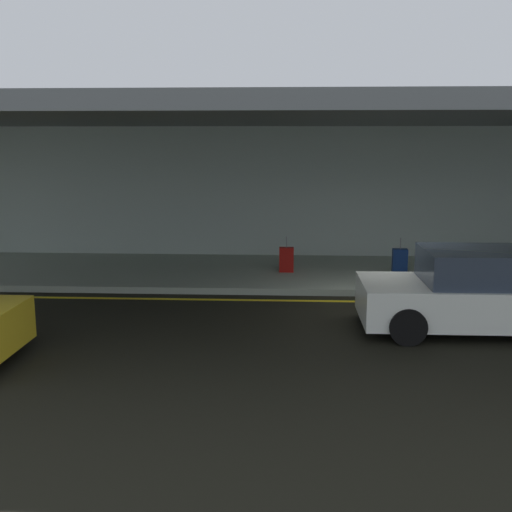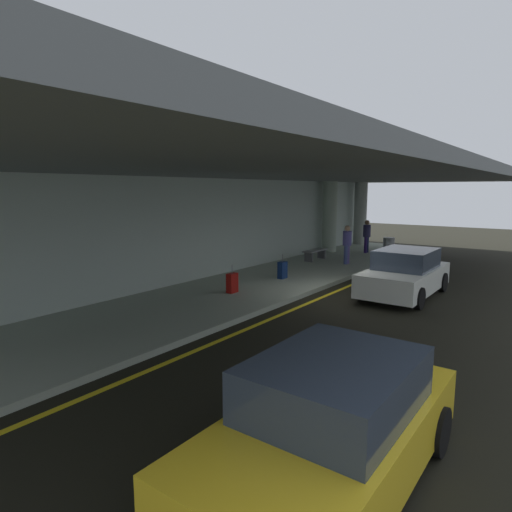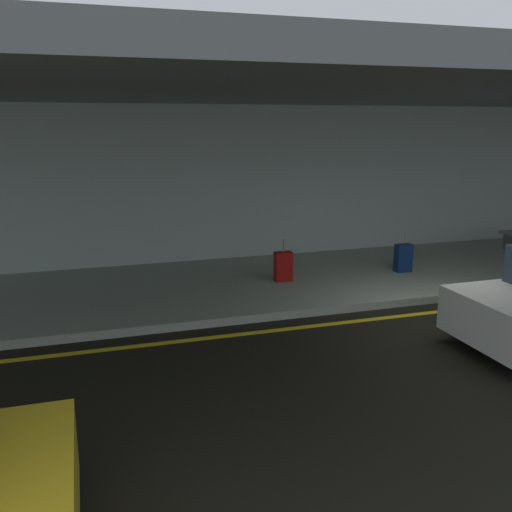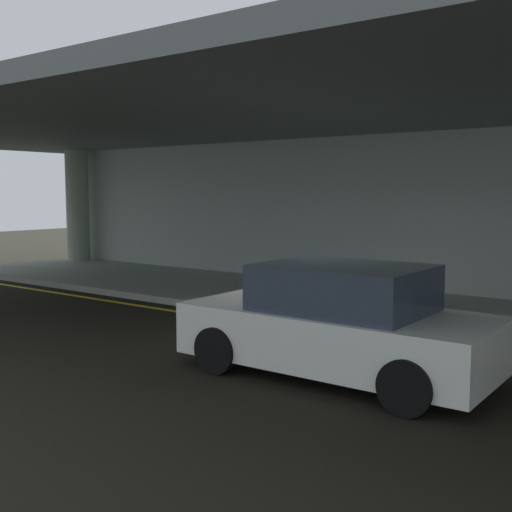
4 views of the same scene
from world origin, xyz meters
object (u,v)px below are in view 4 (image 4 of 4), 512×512
(suitcase_upright_primary, at_px, (297,282))
(suitcase_upright_secondary, at_px, (418,295))
(support_column_far_left, at_px, (78,206))
(car_white, at_px, (338,324))

(suitcase_upright_primary, height_order, suitcase_upright_secondary, same)
(support_column_far_left, relative_size, suitcase_upright_secondary, 4.06)
(car_white, distance_m, suitcase_upright_secondary, 4.31)
(support_column_far_left, distance_m, car_white, 14.65)
(suitcase_upright_primary, bearing_deg, support_column_far_left, 148.15)
(car_white, bearing_deg, suitcase_upright_primary, 125.48)
(suitcase_upright_primary, relative_size, suitcase_upright_secondary, 1.00)
(support_column_far_left, height_order, car_white, support_column_far_left)
(support_column_far_left, xyz_separation_m, car_white, (13.26, -6.11, -1.26))
(car_white, bearing_deg, suitcase_upright_secondary, 95.49)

